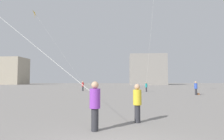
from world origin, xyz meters
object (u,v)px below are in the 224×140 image
person_in_purple (95,104)px  person_in_blue (196,87)px  handbag_beside_flyer (198,94)px  person_in_teal (146,86)px  building_centre_hall (147,70)px  kite_amber_diamond (35,14)px  person_in_yellow (137,101)px  building_left_hall (7,71)px  person_in_red (83,86)px

person_in_purple → person_in_blue: bearing=-8.3°
person_in_purple → handbag_beside_flyer: size_ratio=5.65×
person_in_purple → person_in_teal: size_ratio=1.11×
person_in_purple → building_centre_hall: building_centre_hall is taller
person_in_purple → kite_amber_diamond: (-12.97, 25.05, 12.71)m
person_in_teal → kite_amber_diamond: (-19.35, 0.91, 12.81)m
handbag_beside_flyer → building_centre_hall: bearing=84.9°
person_in_blue → person_in_teal: person_in_blue is taller
person_in_yellow → building_left_hall: (-56.08, 88.14, 6.05)m
person_in_teal → building_left_hall: (-60.72, 65.35, 6.08)m
person_in_yellow → person_in_red: 26.36m
person_in_blue → person_in_red: person_in_red is taller
person_in_purple → kite_amber_diamond: kite_amber_diamond is taller
person_in_purple → building_centre_hall: 84.51m
person_in_yellow → building_centre_hall: building_centre_hall is taller
person_in_blue → person_in_teal: (-5.17, 6.92, -0.07)m
person_in_blue → building_centre_hall: (6.11, 65.20, 6.18)m
person_in_blue → kite_amber_diamond: kite_amber_diamond is taller
person_in_blue → person_in_teal: bearing=9.8°
person_in_yellow → kite_amber_diamond: bearing=-92.1°
building_left_hall → person_in_teal: bearing=-47.1°
person_in_yellow → person_in_blue: bearing=-155.7°
person_in_purple → person_in_red: (-4.71, 26.91, -0.01)m
person_in_red → kite_amber_diamond: kite_amber_diamond is taller
kite_amber_diamond → building_left_hall: 76.87m
person_in_yellow → person_in_red: bearing=-109.8°
person_in_purple → handbag_beside_flyer: (11.90, 17.31, -0.87)m
building_left_hall → building_centre_hall: building_centre_hall is taller
person_in_blue → building_centre_hall: size_ratio=0.10×
person_in_red → building_centre_hall: building_centre_hall is taller
building_left_hall → building_centre_hall: 72.35m
handbag_beside_flyer → building_left_hall: bearing=132.5°
person_in_blue → kite_amber_diamond: (-24.52, 7.84, 12.74)m
person_in_blue → person_in_purple: (-11.55, -17.21, 0.02)m
kite_amber_diamond → building_centre_hall: bearing=61.9°
person_in_teal → building_left_hall: building_left_hall is taller
person_in_blue → kite_amber_diamond: 28.72m
person_in_yellow → person_in_teal: (4.64, 22.79, -0.03)m
kite_amber_diamond → person_in_red: bearing=12.7°
person_in_red → kite_amber_diamond: size_ratio=0.14×
person_in_yellow → person_in_purple: bearing=3.8°
building_centre_hall → person_in_purple: bearing=-102.1°
person_in_teal → building_centre_hall: building_centre_hall is taller
person_in_purple → building_left_hall: bearing=56.8°
person_in_purple → person_in_red: size_ratio=1.01×
person_in_red → person_in_yellow: bearing=-141.5°
person_in_yellow → person_in_purple: (-1.74, -1.35, 0.06)m
person_in_teal → building_centre_hall: size_ratio=0.09×
person_in_blue → person_in_purple: bearing=119.2°
person_in_yellow → building_left_hall: bearing=-91.5°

